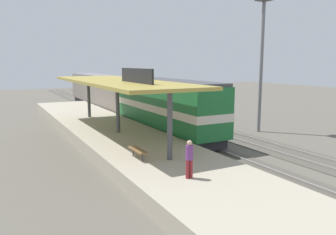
{
  "coord_description": "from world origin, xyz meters",
  "views": [
    {
      "loc": [
        -12.68,
        -23.06,
        5.92
      ],
      "look_at": [
        -1.38,
        -1.73,
        2.0
      ],
      "focal_mm": 35.93,
      "sensor_mm": 36.0,
      "label": 1
    }
  ],
  "objects_px": {
    "passenger_carriage_single": "(101,91)",
    "freight_car": "(168,99)",
    "locomotive": "(165,106)",
    "person_waiting": "(189,157)",
    "light_mast": "(263,33)",
    "platform_bench": "(138,150)"
  },
  "relations": [
    {
      "from": "locomotive",
      "to": "passenger_carriage_single",
      "type": "bearing_deg",
      "value": 90.0
    },
    {
      "from": "passenger_carriage_single",
      "to": "person_waiting",
      "type": "xyz_separation_m",
      "value": [
        -5.2,
        -30.41,
        -0.46
      ]
    },
    {
      "from": "freight_car",
      "to": "light_mast",
      "type": "relative_size",
      "value": 1.03
    },
    {
      "from": "freight_car",
      "to": "passenger_carriage_single",
      "type": "bearing_deg",
      "value": 114.73
    },
    {
      "from": "passenger_carriage_single",
      "to": "light_mast",
      "type": "distance_m",
      "value": 23.02
    },
    {
      "from": "platform_bench",
      "to": "locomotive",
      "type": "xyz_separation_m",
      "value": [
        6.0,
        8.48,
        1.07
      ]
    },
    {
      "from": "platform_bench",
      "to": "light_mast",
      "type": "relative_size",
      "value": 0.15
    },
    {
      "from": "passenger_carriage_single",
      "to": "freight_car",
      "type": "xyz_separation_m",
      "value": [
        4.6,
        -9.99,
        -0.34
      ]
    },
    {
      "from": "locomotive",
      "to": "light_mast",
      "type": "distance_m",
      "value": 10.22
    },
    {
      "from": "platform_bench",
      "to": "locomotive",
      "type": "distance_m",
      "value": 10.45
    },
    {
      "from": "passenger_carriage_single",
      "to": "freight_car",
      "type": "height_order",
      "value": "passenger_carriage_single"
    },
    {
      "from": "locomotive",
      "to": "person_waiting",
      "type": "relative_size",
      "value": 8.44
    },
    {
      "from": "passenger_carriage_single",
      "to": "freight_car",
      "type": "bearing_deg",
      "value": -65.27
    },
    {
      "from": "passenger_carriage_single",
      "to": "person_waiting",
      "type": "height_order",
      "value": "passenger_carriage_single"
    },
    {
      "from": "freight_car",
      "to": "platform_bench",
      "type": "bearing_deg",
      "value": -122.73
    },
    {
      "from": "platform_bench",
      "to": "freight_car",
      "type": "relative_size",
      "value": 0.14
    },
    {
      "from": "passenger_carriage_single",
      "to": "platform_bench",
      "type": "bearing_deg",
      "value": -102.77
    },
    {
      "from": "locomotive",
      "to": "light_mast",
      "type": "height_order",
      "value": "light_mast"
    },
    {
      "from": "freight_car",
      "to": "light_mast",
      "type": "height_order",
      "value": "light_mast"
    },
    {
      "from": "platform_bench",
      "to": "person_waiting",
      "type": "bearing_deg",
      "value": -78.52
    },
    {
      "from": "locomotive",
      "to": "person_waiting",
      "type": "height_order",
      "value": "locomotive"
    },
    {
      "from": "light_mast",
      "to": "passenger_carriage_single",
      "type": "bearing_deg",
      "value": 110.57
    }
  ]
}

